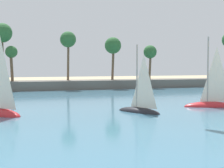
% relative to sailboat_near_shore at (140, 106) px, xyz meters
% --- Properties ---
extents(sea, '(220.00, 91.52, 0.06)m').
position_rel_sailboat_near_shore_xyz_m(sea, '(-8.52, 28.03, -0.69)').
color(sea, teal).
rests_on(sea, ground).
extents(palm_headland, '(119.55, 6.36, 12.79)m').
position_rel_sailboat_near_shore_xyz_m(palm_headland, '(-12.17, 33.99, 2.61)').
color(palm_headland, '#605B54').
rests_on(palm_headland, ground).
extents(sailboat_near_shore, '(3.83, 5.11, 7.29)m').
position_rel_sailboat_near_shore_xyz_m(sailboat_near_shore, '(0.00, 0.00, 0.00)').
color(sailboat_near_shore, black).
rests_on(sailboat_near_shore, sea).
extents(sailboat_toward_headland, '(6.15, 3.31, 8.54)m').
position_rel_sailboat_near_shore_xyz_m(sailboat_toward_headland, '(9.49, 1.65, 0.11)').
color(sailboat_toward_headland, red).
rests_on(sailboat_toward_headland, sea).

